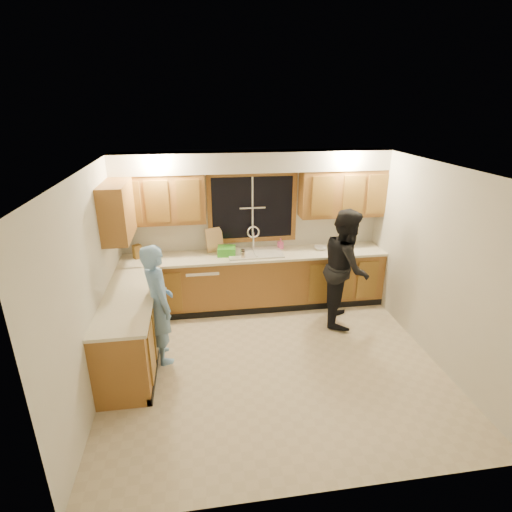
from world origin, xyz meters
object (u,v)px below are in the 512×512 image
(stove, at_px, (125,355))
(knife_block, at_px, (137,251))
(dishwasher, at_px, (203,286))
(bowl, at_px, (320,248))
(man, at_px, (158,304))
(dish_crate, at_px, (227,251))
(sink, at_px, (255,257))
(woman, at_px, (346,267))
(soap_bottle, at_px, (280,244))

(stove, relative_size, knife_block, 4.20)
(dishwasher, xyz_separation_m, knife_block, (-0.98, 0.10, 0.62))
(stove, distance_m, bowl, 3.47)
(man, bearing_deg, dish_crate, -57.82)
(dishwasher, height_order, stove, stove)
(bowl, bearing_deg, stove, -147.31)
(dishwasher, height_order, knife_block, knife_block)
(sink, distance_m, man, 1.92)
(woman, distance_m, soap_bottle, 1.18)
(man, relative_size, dish_crate, 5.74)
(knife_block, distance_m, bowl, 2.92)
(dishwasher, bearing_deg, dish_crate, 4.10)
(woman, bearing_deg, stove, 127.88)
(stove, relative_size, bowl, 4.43)
(dishwasher, bearing_deg, soap_bottle, 8.01)
(man, relative_size, knife_block, 7.44)
(sink, bearing_deg, dish_crate, 178.26)
(stove, xyz_separation_m, soap_bottle, (2.25, 1.99, 0.56))
(sink, height_order, man, man)
(man, height_order, woman, woman)
(man, xyz_separation_m, bowl, (2.52, 1.30, 0.15))
(stove, distance_m, soap_bottle, 3.05)
(sink, bearing_deg, knife_block, 177.37)
(stove, xyz_separation_m, man, (0.37, 0.55, 0.35))
(sink, relative_size, dish_crate, 3.10)
(dishwasher, bearing_deg, woman, -17.50)
(knife_block, distance_m, dish_crate, 1.38)
(knife_block, bearing_deg, bowl, -36.34)
(stove, relative_size, woman, 0.51)
(woman, xyz_separation_m, soap_bottle, (-0.82, 0.85, 0.12))
(dish_crate, distance_m, bowl, 1.54)
(man, height_order, soap_bottle, man)
(dishwasher, height_order, man, man)
(sink, bearing_deg, bowl, 1.52)
(sink, relative_size, soap_bottle, 4.92)
(stove, xyz_separation_m, knife_block, (-0.03, 1.91, 0.58))
(knife_block, height_order, bowl, knife_block)
(dishwasher, relative_size, knife_block, 3.83)
(sink, height_order, woman, woman)
(man, distance_m, bowl, 2.84)
(knife_block, bearing_deg, dish_crate, -38.18)
(sink, distance_m, dish_crate, 0.47)
(dish_crate, bearing_deg, sink, -1.74)
(soap_bottle, relative_size, bowl, 0.86)
(man, xyz_separation_m, woman, (2.69, 0.59, 0.09))
(woman, height_order, bowl, woman)
(dishwasher, distance_m, stove, 2.04)
(dishwasher, relative_size, woman, 0.46)
(sink, xyz_separation_m, dishwasher, (-0.85, -0.01, -0.45))
(knife_block, bearing_deg, stove, -124.37)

